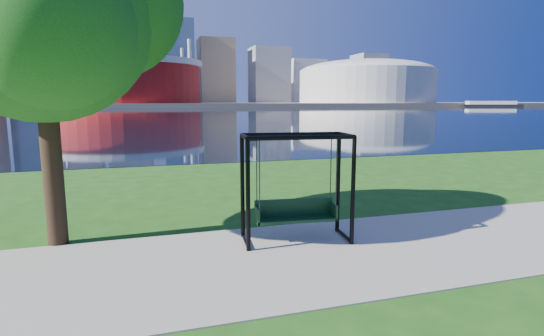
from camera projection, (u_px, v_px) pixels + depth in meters
name	position (u px, v px, depth m)	size (l,w,h in m)	color
ground	(283.00, 249.00, 8.35)	(900.00, 900.00, 0.00)	#1E5114
path	(292.00, 258.00, 7.88)	(120.00, 4.00, 0.03)	#9E937F
river	(151.00, 113.00, 104.60)	(900.00, 180.00, 0.02)	black
far_bank	(143.00, 104.00, 296.94)	(900.00, 228.00, 2.00)	#937F60
stadium	(124.00, 80.00, 224.97)	(83.00, 83.00, 32.00)	maroon
arena	(366.00, 81.00, 267.09)	(84.00, 84.00, 26.56)	beige
skyline	(135.00, 55.00, 302.91)	(392.00, 66.00, 96.50)	gray
swing	(296.00, 190.00, 8.68)	(2.28, 1.18, 2.25)	black
park_tree	(37.00, 3.00, 7.96)	(5.46, 4.93, 6.78)	black
barge	(491.00, 104.00, 234.21)	(32.26, 19.42, 3.14)	black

